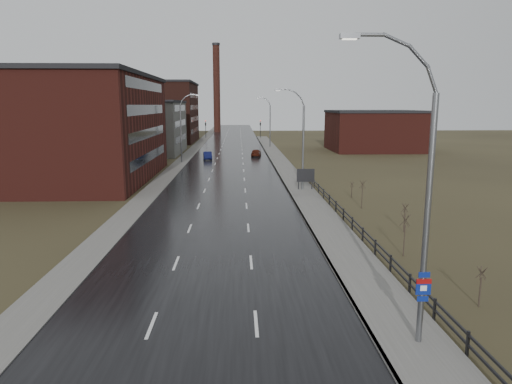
{
  "coord_description": "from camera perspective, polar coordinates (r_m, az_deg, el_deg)",
  "views": [
    {
      "loc": [
        1.58,
        -14.73,
        9.56
      ],
      "look_at": [
        2.89,
        19.63,
        3.0
      ],
      "focal_mm": 32.0,
      "sensor_mm": 36.0,
      "label": 1
    }
  ],
  "objects": [
    {
      "name": "road",
      "position": [
        75.35,
        -3.38,
        3.52
      ],
      "size": [
        14.0,
        300.0,
        0.06
      ],
      "primitive_type": "cube",
      "color": "black",
      "rests_on": "ground"
    },
    {
      "name": "sidewalk_right",
      "position": [
        51.11,
        5.75,
        0.07
      ],
      "size": [
        3.2,
        180.0,
        0.18
      ],
      "primitive_type": "cube",
      "color": "#595651",
      "rests_on": "ground"
    },
    {
      "name": "car_near",
      "position": [
        81.85,
        -6.07,
        4.52
      ],
      "size": [
        1.89,
        4.27,
        1.36
      ],
      "primitive_type": "imported",
      "rotation": [
        0.0,
        0.0,
        0.11
      ],
      "color": "#0B103A",
      "rests_on": "ground"
    },
    {
      "name": "streetlight_left",
      "position": [
        77.38,
        -9.16,
        7.91
      ],
      "size": [
        3.36,
        0.28,
        11.35
      ],
      "color": "slate",
      "rests_on": "ground"
    },
    {
      "name": "warehouse_far",
      "position": [
        125.18,
        -13.71,
        9.68
      ],
      "size": [
        26.52,
        24.48,
        15.5
      ],
      "color": "#331611",
      "rests_on": "ground"
    },
    {
      "name": "traffic_light_right",
      "position": [
        134.97,
        0.55,
        8.7
      ],
      "size": [
        0.58,
        2.73,
        5.3
      ],
      "color": "black",
      "rests_on": "ground"
    },
    {
      "name": "shrub_e",
      "position": [
        43.75,
        13.13,
        -0.19
      ],
      "size": [
        0.63,
        0.67,
        2.68
      ],
      "color": "#382D23",
      "rests_on": "ground"
    },
    {
      "name": "streetlight_main",
      "position": [
        18.42,
        19.83,
        -0.81
      ],
      "size": [
        3.91,
        0.29,
        12.11
      ],
      "color": "slate",
      "rests_on": "ground"
    },
    {
      "name": "streetlight_right_mid",
      "position": [
        51.33,
        5.6,
        6.6
      ],
      "size": [
        3.36,
        0.28,
        11.35
      ],
      "color": "slate",
      "rests_on": "ground"
    },
    {
      "name": "smokestack",
      "position": [
        165.01,
        -4.94,
        12.83
      ],
      "size": [
        2.7,
        2.7,
        30.7
      ],
      "color": "#331611",
      "rests_on": "ground"
    },
    {
      "name": "curb_right",
      "position": [
        50.92,
        4.05,
        0.06
      ],
      "size": [
        0.16,
        180.0,
        0.18
      ],
      "primitive_type": "cube",
      "color": "slate",
      "rests_on": "ground"
    },
    {
      "name": "shrub_d",
      "position": [
        36.56,
        18.07,
        -3.0
      ],
      "size": [
        0.53,
        0.56,
        2.22
      ],
      "color": "#382D23",
      "rests_on": "ground"
    },
    {
      "name": "building_right",
      "position": [
        101.04,
        14.45,
        7.46
      ],
      "size": [
        18.36,
        16.32,
        8.5
      ],
      "color": "#471914",
      "rests_on": "ground"
    },
    {
      "name": "traffic_light_left",
      "position": [
        135.16,
        -6.32,
        8.64
      ],
      "size": [
        0.58,
        2.73,
        5.3
      ],
      "color": "black",
      "rests_on": "ground"
    },
    {
      "name": "warehouse_mid",
      "position": [
        94.87,
        -14.23,
        7.88
      ],
      "size": [
        16.32,
        20.4,
        10.5
      ],
      "color": "slate",
      "rests_on": "ground"
    },
    {
      "name": "ground",
      "position": [
        17.63,
        -7.53,
        -22.14
      ],
      "size": [
        320.0,
        320.0,
        0.0
      ],
      "primitive_type": "plane",
      "color": "#2D2819",
      "rests_on": "ground"
    },
    {
      "name": "sidewalk_left",
      "position": [
        75.96,
        -9.59,
        3.47
      ],
      "size": [
        2.4,
        260.0,
        0.12
      ],
      "primitive_type": "cube",
      "color": "#595651",
      "rests_on": "ground"
    },
    {
      "name": "streetlight_right_far",
      "position": [
        105.02,
        1.61,
        8.77
      ],
      "size": [
        3.36,
        0.28,
        11.35
      ],
      "color": "slate",
      "rests_on": "ground"
    },
    {
      "name": "shrub_f",
      "position": [
        48.64,
        11.89,
        0.31
      ],
      "size": [
        0.41,
        0.43,
        1.69
      ],
      "color": "#382D23",
      "rests_on": "ground"
    },
    {
      "name": "warehouse_near",
      "position": [
        63.91,
        -23.07,
        7.44
      ],
      "size": [
        22.44,
        28.56,
        13.5
      ],
      "color": "#471914",
      "rests_on": "ground"
    },
    {
      "name": "billboard",
      "position": [
        51.66,
        6.21,
        1.99
      ],
      "size": [
        2.01,
        0.17,
        2.53
      ],
      "color": "black",
      "rests_on": "ground"
    },
    {
      "name": "car_far",
      "position": [
        86.21,
        0.01,
        4.92
      ],
      "size": [
        2.19,
        4.38,
        1.43
      ],
      "primitive_type": "imported",
      "rotation": [
        0.0,
        0.0,
        3.02
      ],
      "color": "#41140A",
      "rests_on": "ground"
    },
    {
      "name": "guardrail",
      "position": [
        35.3,
        12.22,
        -3.97
      ],
      "size": [
        0.1,
        53.05,
        1.1
      ],
      "color": "black",
      "rests_on": "ground"
    },
    {
      "name": "shrub_b",
      "position": [
        24.74,
        26.26,
        -10.46
      ],
      "size": [
        0.48,
        0.5,
        2.0
      ],
      "color": "#382D23",
      "rests_on": "ground"
    },
    {
      "name": "shrub_c",
      "position": [
        30.73,
        18.08,
        -4.98
      ],
      "size": [
        0.66,
        0.69,
        2.79
      ],
      "color": "#382D23",
      "rests_on": "ground"
    }
  ]
}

